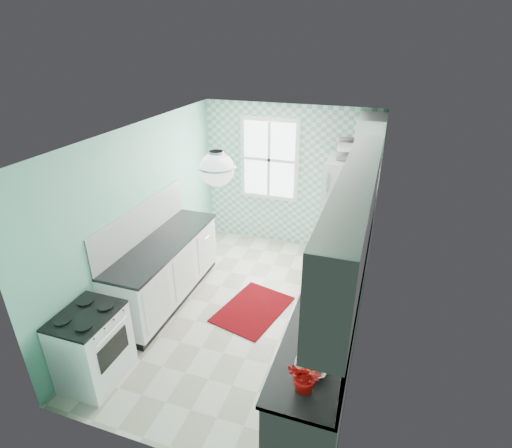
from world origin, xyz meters
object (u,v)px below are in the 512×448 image
(stove, at_px, (92,346))
(sink, at_px, (345,249))
(microwave, at_px, (356,150))
(fruit_bowl, at_px, (311,368))
(ceiling_light, at_px, (217,169))
(potted_plant, at_px, (306,376))
(fridge, at_px, (349,214))

(stove, distance_m, sink, 3.28)
(sink, height_order, microwave, microwave)
(sink, xyz_separation_m, fruit_bowl, (-0.00, -2.25, 0.04))
(fruit_bowl, xyz_separation_m, microwave, (-0.09, 3.50, 0.97))
(ceiling_light, bearing_deg, potted_plant, -43.16)
(fruit_bowl, relative_size, microwave, 0.53)
(sink, distance_m, potted_plant, 2.47)
(fridge, distance_m, sink, 1.25)
(fridge, bearing_deg, ceiling_light, -116.04)
(stove, distance_m, fruit_bowl, 2.46)
(fruit_bowl, distance_m, microwave, 3.63)
(fruit_bowl, bearing_deg, potted_plant, -90.00)
(ceiling_light, bearing_deg, microwave, 66.72)
(fridge, xyz_separation_m, sink, (0.09, -1.25, 0.03))
(ceiling_light, relative_size, fridge, 0.19)
(fridge, bearing_deg, fruit_bowl, -91.29)
(potted_plant, bearing_deg, ceiling_light, 136.84)
(fridge, height_order, stove, fridge)
(stove, relative_size, sink, 1.61)
(fridge, xyz_separation_m, stove, (-2.31, -3.42, -0.45))
(ceiling_light, height_order, sink, ceiling_light)
(fridge, relative_size, potted_plant, 5.83)
(ceiling_light, bearing_deg, fridge, 66.72)
(stove, xyz_separation_m, potted_plant, (2.40, -0.28, 0.64))
(fruit_bowl, bearing_deg, sink, 89.89)
(microwave, bearing_deg, stove, 54.97)
(sink, bearing_deg, fruit_bowl, -86.21)
(fridge, height_order, potted_plant, fridge)
(fridge, height_order, fruit_bowl, fridge)
(fruit_bowl, bearing_deg, fridge, 91.48)
(sink, bearing_deg, stove, -133.90)
(potted_plant, bearing_deg, stove, 173.33)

